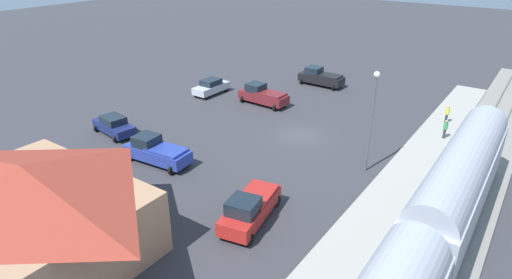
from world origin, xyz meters
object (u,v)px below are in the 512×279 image
(station_building, at_px, (31,210))
(pickup_black, at_px, (320,77))
(pickup_blue, at_px, (156,151))
(pickup_maroon, at_px, (263,95))
(light_pole_near_platform, at_px, (372,111))
(sedan_silver, at_px, (211,87))
(pedestrian_on_platform, at_px, (445,128))
(pickup_red, at_px, (250,208))
(pedestrian_waiting_far, at_px, (447,113))
(sedan_navy, at_px, (114,125))

(station_building, bearing_deg, pickup_black, -87.79)
(pickup_black, bearing_deg, pickup_blue, 87.16)
(pickup_maroon, relative_size, light_pole_near_platform, 0.71)
(pickup_black, bearing_deg, pickup_maroon, 78.20)
(station_building, xyz_separation_m, light_pole_near_platform, (-11.20, -19.32, 2.03))
(pickup_black, relative_size, sedan_silver, 1.20)
(pedestrian_on_platform, height_order, pickup_maroon, pickup_maroon)
(pickup_blue, bearing_deg, light_pole_near_platform, -149.42)
(light_pole_near_platform, bearing_deg, pickup_red, 72.03)
(pickup_maroon, xyz_separation_m, light_pole_near_platform, (-14.58, 7.57, 3.84))
(pickup_red, distance_m, sedan_silver, 24.89)
(station_building, relative_size, pickup_red, 2.19)
(pedestrian_on_platform, height_order, pickup_red, pickup_red)
(pedestrian_waiting_far, xyz_separation_m, pickup_blue, (16.69, 20.81, -0.25))
(pedestrian_waiting_far, bearing_deg, pickup_black, -15.89)
(pickup_red, bearing_deg, pedestrian_on_platform, -109.72)
(pedestrian_on_platform, xyz_separation_m, pedestrian_waiting_far, (0.70, -3.74, 0.00))
(pedestrian_on_platform, relative_size, light_pole_near_platform, 0.22)
(light_pole_near_platform, bearing_deg, station_building, 59.90)
(pedestrian_on_platform, bearing_deg, pedestrian_waiting_far, -79.47)
(pedestrian_waiting_far, height_order, pickup_blue, pickup_blue)
(sedan_navy, distance_m, pickup_blue, 7.37)
(pedestrian_waiting_far, bearing_deg, light_pole_near_platform, 77.33)
(pedestrian_on_platform, xyz_separation_m, sedan_navy, (24.58, 15.47, -0.40))
(pedestrian_on_platform, xyz_separation_m, sedan_silver, (24.78, 1.90, -0.40))
(sedan_silver, bearing_deg, pickup_maroon, -174.93)
(pedestrian_on_platform, height_order, pickup_blue, pickup_blue)
(pedestrian_on_platform, height_order, pickup_black, pickup_black)
(pedestrian_waiting_far, bearing_deg, sedan_navy, 38.81)
(sedan_navy, xyz_separation_m, pickup_black, (-8.44, -23.60, 0.15))
(sedan_navy, height_order, pickup_black, pickup_black)
(sedan_navy, relative_size, sedan_silver, 1.04)
(sedan_navy, height_order, light_pole_near_platform, light_pole_near_platform)
(sedan_navy, bearing_deg, sedan_silver, -89.16)
(station_building, height_order, pickup_red, station_building)
(pickup_red, height_order, sedan_silver, pickup_red)
(pedestrian_waiting_far, relative_size, pickup_blue, 0.31)
(sedan_silver, bearing_deg, pickup_blue, 115.99)
(pedestrian_on_platform, xyz_separation_m, pickup_maroon, (18.11, 1.31, -0.25))
(sedan_silver, height_order, pickup_maroon, pickup_maroon)
(sedan_navy, bearing_deg, pedestrian_on_platform, -147.82)
(pedestrian_on_platform, relative_size, pickup_blue, 0.31)
(pickup_blue, xyz_separation_m, pickup_black, (-1.25, -25.20, 0.00))
(sedan_silver, relative_size, light_pole_near_platform, 0.59)
(sedan_silver, distance_m, pickup_maroon, 6.70)
(pickup_blue, relative_size, pickup_maroon, 1.01)
(pickup_red, bearing_deg, sedan_silver, -44.04)
(sedan_navy, distance_m, pickup_red, 18.09)
(pickup_red, height_order, light_pole_near_platform, light_pole_near_platform)
(pickup_red, xyz_separation_m, sedan_silver, (17.89, -17.30, -0.15))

